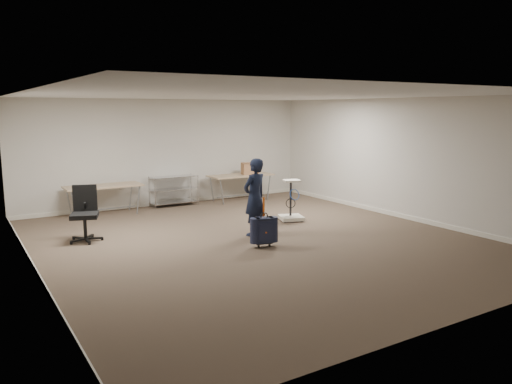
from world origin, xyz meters
TOP-DOWN VIEW (x-y plane):
  - ground at (0.00, 0.00)m, footprint 9.00×9.00m
  - room_shell at (0.00, 1.38)m, footprint 8.00×9.00m
  - folding_table_left at (-1.90, 3.95)m, footprint 1.80×0.75m
  - folding_table_right at (1.90, 3.95)m, footprint 1.80×0.75m
  - wire_shelf at (0.00, 4.20)m, footprint 1.22×0.47m
  - person at (0.19, 0.39)m, footprint 0.65×0.52m
  - suitcase at (-0.13, -0.47)m, footprint 0.38×0.27m
  - office_chair at (-2.85, 1.75)m, footprint 0.65×0.66m
  - equipment_cart at (1.62, 1.11)m, footprint 0.65×0.65m
  - cardboard_box at (2.17, 3.89)m, footprint 0.50×0.42m

SIDE VIEW (x-z plane):
  - ground at x=0.00m, z-range 0.00..0.00m
  - room_shell at x=0.00m, z-range -4.45..4.55m
  - equipment_cart at x=1.62m, z-range -0.22..0.72m
  - suitcase at x=-0.13m, z-range -0.15..0.79m
  - office_chair at x=-2.85m, z-range -0.21..0.86m
  - wire_shelf at x=0.00m, z-range 0.04..0.84m
  - folding_table_left at x=-1.90m, z-range 0.31..1.04m
  - folding_table_right at x=1.90m, z-range 0.31..1.04m
  - person at x=0.19m, z-range 0.00..1.57m
  - cardboard_box at x=2.17m, z-range 0.73..1.06m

